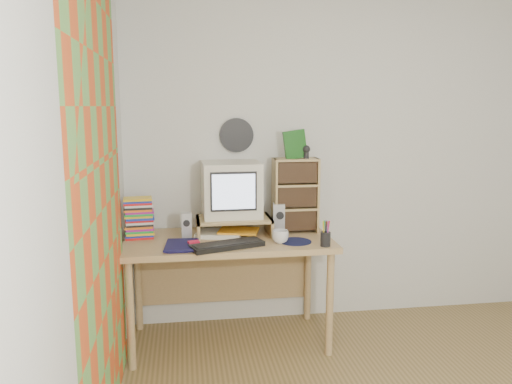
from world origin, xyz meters
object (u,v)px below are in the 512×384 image
object	(u,v)px
keyboard	(227,245)
cd_rack	(295,195)
desk	(228,255)
dvd_stack	(140,219)
mug	(280,237)
crt_monitor	(231,190)
diary	(165,244)

from	to	relation	value
keyboard	cd_rack	xyz separation A→B (m)	(0.52, 0.36, 0.25)
desk	keyboard	size ratio (longest dim) A/B	2.99
keyboard	dvd_stack	distance (m)	0.67
desk	keyboard	bearing A→B (deg)	-95.36
desk	mug	size ratio (longest dim) A/B	12.72
desk	mug	bearing A→B (deg)	-35.57
crt_monitor	desk	bearing A→B (deg)	-115.86
dvd_stack	cd_rack	world-z (taller)	cd_rack
desk	diary	bearing A→B (deg)	-150.97
cd_rack	keyboard	bearing A→B (deg)	-145.20
keyboard	diary	world-z (taller)	diary
dvd_stack	diary	distance (m)	0.34
mug	diary	distance (m)	0.75
crt_monitor	cd_rack	xyz separation A→B (m)	(0.45, -0.02, -0.05)
mug	cd_rack	bearing A→B (deg)	60.93
mug	diary	size ratio (longest dim) A/B	0.44
keyboard	dvd_stack	size ratio (longest dim) A/B	1.77
crt_monitor	diary	xyz separation A→B (m)	(-0.46, -0.32, -0.29)
dvd_stack	diary	bearing A→B (deg)	-61.75
cd_rack	desk	bearing A→B (deg)	-171.99
dvd_stack	keyboard	bearing A→B (deg)	-35.17
desk	diary	xyz separation A→B (m)	(-0.42, -0.23, 0.16)
mug	diary	bearing A→B (deg)	179.75
keyboard	cd_rack	size ratio (longest dim) A/B	0.89
keyboard	diary	distance (m)	0.39
crt_monitor	cd_rack	world-z (taller)	cd_rack
keyboard	cd_rack	world-z (taller)	cd_rack
dvd_stack	diary	xyz separation A→B (m)	(0.18, -0.27, -0.11)
cd_rack	diary	bearing A→B (deg)	-161.45
cd_rack	mug	size ratio (longest dim) A/B	4.79
desk	crt_monitor	bearing A→B (deg)	65.19
desk	dvd_stack	distance (m)	0.65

